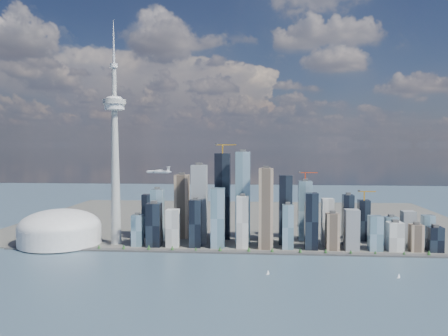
# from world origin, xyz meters

# --- Properties ---
(ground) EXTENTS (4000.00, 4000.00, 0.00)m
(ground) POSITION_xyz_m (0.00, 0.00, 0.00)
(ground) COLOR #35475D
(ground) RESTS_ON ground
(seawall) EXTENTS (1100.00, 22.00, 4.00)m
(seawall) POSITION_xyz_m (0.00, 250.00, 2.00)
(seawall) COLOR #383838
(seawall) RESTS_ON ground
(land) EXTENTS (1400.00, 900.00, 3.00)m
(land) POSITION_xyz_m (0.00, 700.00, 1.50)
(land) COLOR #4C4C47
(land) RESTS_ON ground
(shoreline_trees) EXTENTS (960.53, 7.20, 8.80)m
(shoreline_trees) POSITION_xyz_m (0.00, 250.00, 8.78)
(shoreline_trees) COLOR #3F2D1E
(shoreline_trees) RESTS_ON seawall
(skyscraper_cluster) EXTENTS (736.00, 142.00, 250.85)m
(skyscraper_cluster) POSITION_xyz_m (59.62, 336.82, 77.68)
(skyscraper_cluster) COLOR black
(skyscraper_cluster) RESTS_ON land
(needle_tower) EXTENTS (56.00, 56.00, 550.50)m
(needle_tower) POSITION_xyz_m (-300.00, 310.00, 235.84)
(needle_tower) COLOR #999A95
(needle_tower) RESTS_ON land
(dome_stadium) EXTENTS (200.00, 200.00, 86.00)m
(dome_stadium) POSITION_xyz_m (-440.00, 300.00, 39.44)
(dome_stadium) COLOR silver
(dome_stadium) RESTS_ON land
(airplane) EXTENTS (60.42, 53.50, 14.72)m
(airplane) POSITION_xyz_m (-167.59, 210.81, 190.46)
(airplane) COLOR silver
(airplane) RESTS_ON ground
(sailboat_west) EXTENTS (7.15, 4.48, 10.26)m
(sailboat_west) POSITION_xyz_m (73.07, 87.29, 3.29)
(sailboat_west) COLOR silver
(sailboat_west) RESTS_ON ground
(sailboat_east) EXTENTS (7.13, 4.11, 10.08)m
(sailboat_east) POSITION_xyz_m (317.10, 84.64, 3.24)
(sailboat_east) COLOR silver
(sailboat_east) RESTS_ON ground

